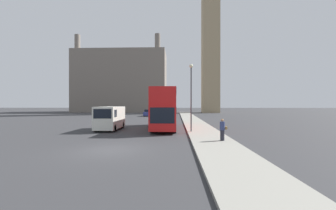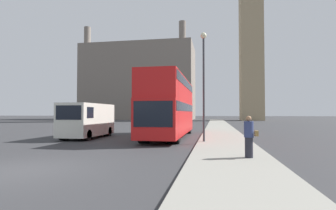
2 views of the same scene
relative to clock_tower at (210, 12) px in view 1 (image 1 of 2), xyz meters
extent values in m
plane|color=#333335|center=(-14.86, -58.40, -31.79)|extent=(300.00, 300.00, 0.00)
cube|color=gray|center=(-8.31, -58.40, -31.71)|extent=(3.10, 120.00, 0.15)
cube|color=tan|center=(0.00, 0.00, -9.90)|extent=(5.24, 5.24, 43.77)
cube|color=slate|center=(-29.94, 6.80, -21.40)|extent=(30.81, 14.86, 20.77)
cylinder|color=slate|center=(-43.04, 0.48, -8.74)|extent=(1.78, 1.78, 4.57)
cylinder|color=slate|center=(-16.85, 0.48, -8.74)|extent=(1.78, 1.78, 4.57)
cube|color=red|center=(-12.13, -46.66, -30.32)|extent=(2.44, 10.82, 2.32)
cube|color=red|center=(-12.13, -46.66, -28.32)|extent=(2.44, 10.60, 1.68)
cube|color=black|center=(-12.13, -46.66, -29.59)|extent=(2.48, 10.39, 0.55)
cube|color=black|center=(-12.13, -46.66, -27.86)|extent=(2.48, 10.17, 0.55)
cube|color=black|center=(-12.13, -52.09, -30.05)|extent=(2.15, 0.03, 1.39)
cylinder|color=black|center=(-13.01, -50.45, -31.24)|extent=(0.68, 1.09, 1.09)
cylinder|color=black|center=(-11.26, -50.45, -31.24)|extent=(0.68, 1.09, 1.09)
cylinder|color=black|center=(-13.01, -42.87, -31.24)|extent=(0.68, 1.09, 1.09)
cylinder|color=black|center=(-11.26, -42.87, -31.24)|extent=(0.68, 1.09, 1.09)
cube|color=silver|center=(-17.89, -48.12, -30.46)|extent=(2.03, 5.05, 2.26)
cube|color=black|center=(-17.89, -50.65, -29.97)|extent=(1.72, 0.02, 0.90)
cube|color=black|center=(-17.89, -49.76, -29.97)|extent=(2.06, 0.91, 0.72)
cylinder|color=black|center=(-18.65, -49.83, -31.43)|extent=(0.51, 0.71, 0.71)
cylinder|color=black|center=(-17.13, -49.83, -31.43)|extent=(0.51, 0.71, 0.71)
cylinder|color=black|center=(-18.65, -46.40, -31.43)|extent=(0.51, 0.71, 0.71)
cylinder|color=black|center=(-17.13, -46.40, -31.43)|extent=(0.51, 0.71, 0.71)
cylinder|color=#23232D|center=(-7.66, -55.60, -31.26)|extent=(0.29, 0.29, 0.75)
cylinder|color=navy|center=(-7.66, -55.60, -30.60)|extent=(0.34, 0.34, 0.59)
sphere|color=#9E704C|center=(-7.66, -55.60, -30.20)|extent=(0.20, 0.20, 0.20)
cube|color=olive|center=(-7.39, -55.60, -30.74)|extent=(0.12, 0.24, 0.20)
cylinder|color=#38383D|center=(-9.51, -50.36, -28.64)|extent=(0.12, 0.12, 5.99)
sphere|color=beige|center=(-9.51, -50.36, -25.46)|extent=(0.36, 0.36, 0.36)
cube|color=navy|center=(-17.22, -20.90, -31.22)|extent=(1.71, 4.39, 0.80)
cube|color=black|center=(-17.22, -20.79, -30.55)|extent=(1.54, 2.11, 0.53)
cylinder|color=black|center=(-17.89, -22.30, -31.45)|extent=(0.38, 0.68, 0.68)
cylinder|color=black|center=(-16.55, -22.30, -31.45)|extent=(0.38, 0.68, 0.68)
cylinder|color=black|center=(-17.89, -19.49, -31.45)|extent=(0.38, 0.68, 0.68)
cylinder|color=black|center=(-16.55, -19.49, -31.45)|extent=(0.38, 0.68, 0.68)
camera|label=1|loc=(-10.94, -71.57, -29.05)|focal=24.00mm
camera|label=2|loc=(-8.92, -65.66, -29.99)|focal=28.00mm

